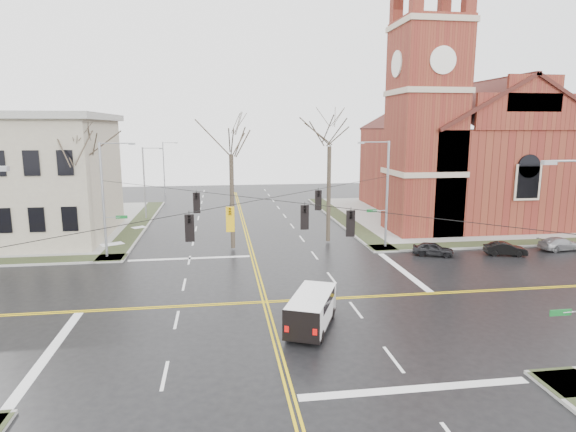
{
  "coord_description": "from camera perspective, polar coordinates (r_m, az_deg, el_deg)",
  "views": [
    {
      "loc": [
        -2.53,
        -27.14,
        10.22
      ],
      "look_at": [
        2.24,
        6.0,
        4.06
      ],
      "focal_mm": 30.0,
      "sensor_mm": 36.0,
      "label": 1
    }
  ],
  "objects": [
    {
      "name": "church",
      "position": [
        58.69,
        19.73,
        8.08
      ],
      "size": [
        24.28,
        27.48,
        27.5
      ],
      "color": "maroon",
      "rests_on": "ground"
    },
    {
      "name": "signal_pole_ne",
      "position": [
        41.39,
        11.44,
        2.9
      ],
      "size": [
        2.75,
        0.22,
        9.0
      ],
      "color": "gray",
      "rests_on": "ground"
    },
    {
      "name": "streetlight_north_b",
      "position": [
        75.8,
        -14.4,
        5.75
      ],
      "size": [
        2.3,
        0.2,
        8.0
      ],
      "color": "gray",
      "rests_on": "ground"
    },
    {
      "name": "traffic_signals",
      "position": [
        27.02,
        -2.69,
        0.25
      ],
      "size": [
        8.21,
        8.26,
        1.3
      ],
      "color": "black",
      "rests_on": "ground"
    },
    {
      "name": "signal_pole_nw",
      "position": [
        39.98,
        -20.84,
        2.17
      ],
      "size": [
        2.75,
        0.22,
        9.0
      ],
      "color": "gray",
      "rests_on": "ground"
    },
    {
      "name": "parked_car_c",
      "position": [
        46.81,
        29.56,
        -2.88
      ],
      "size": [
        3.93,
        1.93,
        1.1
      ],
      "primitive_type": "imported",
      "rotation": [
        0.0,
        0.0,
        1.68
      ],
      "color": "gray",
      "rests_on": "ground"
    },
    {
      "name": "cargo_van",
      "position": [
        25.36,
        2.89,
        -10.77
      ],
      "size": [
        3.52,
        5.01,
        1.79
      ],
      "rotation": [
        0.0,
        0.0,
        -0.41
      ],
      "color": "white",
      "rests_on": "ground"
    },
    {
      "name": "sidewalks",
      "position": [
        29.09,
        -2.73,
        -10.0
      ],
      "size": [
        80.0,
        80.0,
        0.17
      ],
      "color": "gray",
      "rests_on": "ground"
    },
    {
      "name": "span_wires",
      "position": [
        27.55,
        -2.84,
        2.02
      ],
      "size": [
        23.02,
        23.02,
        0.03
      ],
      "color": "black",
      "rests_on": "ground"
    },
    {
      "name": "streetlight_north_a",
      "position": [
        56.03,
        -16.53,
        4.1
      ],
      "size": [
        2.3,
        0.2,
        8.0
      ],
      "color": "gray",
      "rests_on": "ground"
    },
    {
      "name": "tree_nw_far",
      "position": [
        42.56,
        -23.22,
        6.47
      ],
      "size": [
        4.0,
        4.0,
        10.91
      ],
      "color": "#342C21",
      "rests_on": "ground"
    },
    {
      "name": "road_markings",
      "position": [
        29.11,
        -2.73,
        -10.13
      ],
      "size": [
        100.0,
        100.0,
        0.01
      ],
      "color": "gold",
      "rests_on": "ground"
    },
    {
      "name": "tree_ne",
      "position": [
        42.43,
        4.94,
        8.99
      ],
      "size": [
        4.0,
        4.0,
        12.71
      ],
      "color": "#342C21",
      "rests_on": "ground"
    },
    {
      "name": "parked_car_a",
      "position": [
        40.75,
        16.8,
        -3.76
      ],
      "size": [
        3.47,
        2.43,
        1.1
      ],
      "primitive_type": "imported",
      "rotation": [
        0.0,
        0.0,
        1.18
      ],
      "color": "black",
      "rests_on": "ground"
    },
    {
      "name": "civic_building_a",
      "position": [
        51.22,
        -30.57,
        3.69
      ],
      "size": [
        18.0,
        14.0,
        11.0
      ],
      "primitive_type": "cube",
      "color": "gray",
      "rests_on": "ground"
    },
    {
      "name": "tree_nw_near",
      "position": [
        40.05,
        -6.77,
        8.02
      ],
      "size": [
        4.0,
        4.0,
        11.88
      ],
      "color": "#342C21",
      "rests_on": "ground"
    },
    {
      "name": "ground",
      "position": [
        29.11,
        -2.73,
        -10.14
      ],
      "size": [
        120.0,
        120.0,
        0.0
      ],
      "primitive_type": "plane",
      "color": "black",
      "rests_on": "ground"
    },
    {
      "name": "parked_car_b",
      "position": [
        42.89,
        24.36,
        -3.57
      ],
      "size": [
        3.44,
        1.91,
        1.07
      ],
      "primitive_type": "imported",
      "rotation": [
        0.0,
        0.0,
        1.32
      ],
      "color": "black",
      "rests_on": "ground"
    }
  ]
}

